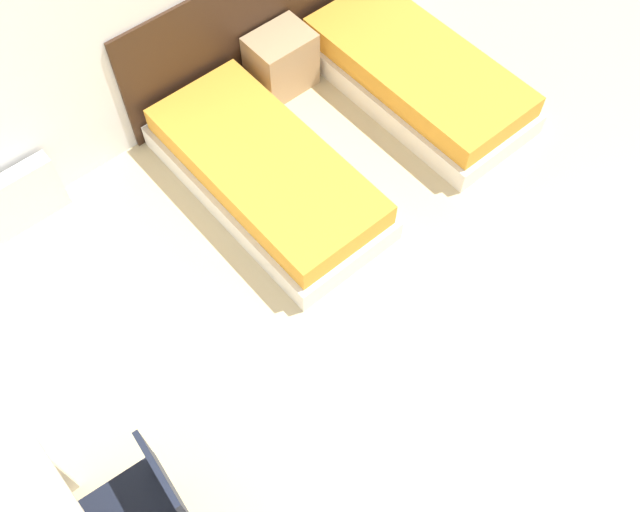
# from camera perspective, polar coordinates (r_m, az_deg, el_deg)

# --- Properties ---
(headboard_panel) EXTENTS (2.45, 0.03, 0.98)m
(headboard_panel) POSITION_cam_1_polar(r_m,az_deg,el_deg) (5.67, -4.69, 18.24)
(headboard_panel) COLOR #382316
(headboard_panel) RESTS_ON ground_plane
(bed_near_window) EXTENTS (0.88, 1.86, 0.37)m
(bed_near_window) POSITION_cam_1_polar(r_m,az_deg,el_deg) (5.05, -4.30, 6.56)
(bed_near_window) COLOR silver
(bed_near_window) RESTS_ON ground_plane
(bed_near_door) EXTENTS (0.88, 1.86, 0.37)m
(bed_near_door) POSITION_cam_1_polar(r_m,az_deg,el_deg) (5.72, 7.73, 14.11)
(bed_near_door) COLOR silver
(bed_near_door) RESTS_ON ground_plane
(nightstand) EXTENTS (0.48, 0.36, 0.48)m
(nightstand) POSITION_cam_1_polar(r_m,az_deg,el_deg) (5.70, -3.13, 15.29)
(nightstand) COLOR tan
(nightstand) RESTS_ON ground_plane
(radiator) EXTENTS (0.86, 0.12, 0.48)m
(radiator) POSITION_cam_1_polar(r_m,az_deg,el_deg) (5.24, -24.16, 3.38)
(radiator) COLOR silver
(radiator) RESTS_ON ground_plane
(chair_near_laptop) EXTENTS (0.50, 0.50, 0.89)m
(chair_near_laptop) POSITION_cam_1_polar(r_m,az_deg,el_deg) (3.84, -13.82, -18.88)
(chair_near_laptop) COLOR black
(chair_near_laptop) RESTS_ON ground_plane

